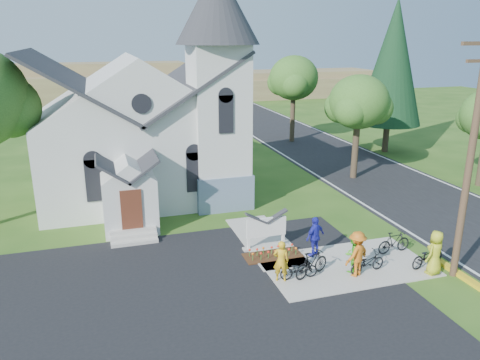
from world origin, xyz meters
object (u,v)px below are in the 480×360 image
object	(u,v)px
bike_3	(394,242)
cyclist_0	(281,261)
bike_4	(427,256)
bike_2	(367,262)
utility_pole	(473,148)
cyclist_3	(357,254)
cyclist_1	(352,253)
cyclist_2	(315,237)
bike_0	(299,269)
church_sign	(266,228)
bike_1	(312,263)
cyclist_4	(435,253)

from	to	relation	value
bike_3	cyclist_0	bearing A→B (deg)	93.95
bike_4	bike_2	bearing A→B (deg)	71.04
utility_pole	cyclist_3	xyz separation A→B (m)	(-3.97, 1.11, -4.39)
cyclist_1	bike_4	world-z (taller)	cyclist_1
cyclist_2	cyclist_0	bearing A→B (deg)	12.38
cyclist_2	utility_pole	bearing A→B (deg)	122.80
bike_0	bike_3	size ratio (longest dim) A/B	0.94
bike_0	church_sign	bearing A→B (deg)	8.03
cyclist_3	church_sign	bearing A→B (deg)	-76.48
bike_1	bike_3	world-z (taller)	bike_1
cyclist_2	bike_4	world-z (taller)	cyclist_2
bike_0	cyclist_3	bearing A→B (deg)	-97.08
cyclist_2	cyclist_4	world-z (taller)	cyclist_4
cyclist_0	cyclist_2	distance (m)	2.78
cyclist_2	bike_3	world-z (taller)	cyclist_2
utility_pole	cyclist_4	bearing A→B (deg)	160.24
cyclist_1	bike_3	size ratio (longest dim) A/B	0.97
bike_0	cyclist_1	size ratio (longest dim) A/B	0.96
bike_0	bike_2	world-z (taller)	bike_2
cyclist_2	bike_2	world-z (taller)	cyclist_2
cyclist_2	bike_4	size ratio (longest dim) A/B	1.00
bike_1	cyclist_4	size ratio (longest dim) A/B	0.97
bike_1	cyclist_3	distance (m)	1.87
bike_4	cyclist_4	bearing A→B (deg)	151.28
bike_2	cyclist_3	bearing A→B (deg)	88.53
bike_0	cyclist_3	xyz separation A→B (m)	(2.34, -0.44, 0.54)
cyclist_3	bike_2	bearing A→B (deg)	165.43
bike_3	cyclist_4	distance (m)	2.24
cyclist_2	cyclist_4	bearing A→B (deg)	120.26
church_sign	bike_1	bearing A→B (deg)	-74.86
cyclist_3	utility_pole	bearing A→B (deg)	141.95
cyclist_2	bike_3	bearing A→B (deg)	144.46
bike_1	bike_3	bearing A→B (deg)	-101.00
church_sign	utility_pole	world-z (taller)	utility_pole
bike_2	church_sign	bearing A→B (deg)	32.88
cyclist_4	cyclist_0	bearing A→B (deg)	-32.80
church_sign	cyclist_4	size ratio (longest dim) A/B	1.17
bike_2	bike_4	xyz separation A→B (m)	(2.72, -0.28, 0.04)
church_sign	bike_0	distance (m)	3.21
bike_0	bike_1	distance (m)	0.60
cyclist_1	cyclist_4	world-z (taller)	cyclist_4
bike_1	cyclist_0	bearing A→B (deg)	67.61
bike_0	cyclist_4	bearing A→B (deg)	-99.40
utility_pole	bike_3	xyz separation A→B (m)	(-1.24, 2.46, -4.84)
bike_3	bike_1	bearing A→B (deg)	96.52
cyclist_1	cyclist_2	bearing A→B (deg)	-85.01
cyclist_1	cyclist_4	bearing A→B (deg)	138.42
cyclist_3	bike_3	distance (m)	3.08
bike_3	cyclist_2	bearing A→B (deg)	73.41
cyclist_0	cyclist_4	world-z (taller)	cyclist_4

